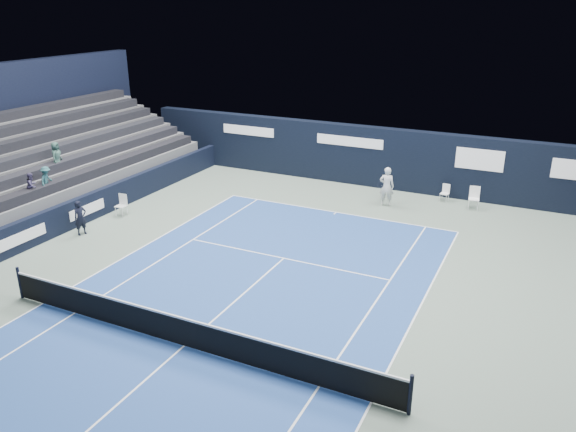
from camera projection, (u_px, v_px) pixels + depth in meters
name	position (u px, v px, depth m)	size (l,w,h in m)	color
ground	(222.00, 313.00, 17.46)	(48.00, 48.00, 0.00)	#5B6C5F
court_surface	(184.00, 346.00, 15.77)	(10.97, 23.77, 0.01)	navy
folding_chair_back_a	(446.00, 190.00, 27.09)	(0.42, 0.45, 0.84)	white
folding_chair_back_b	(474.00, 196.00, 26.02)	(0.53, 0.51, 1.07)	white
line_judge_chair	(122.00, 203.00, 25.28)	(0.46, 0.44, 0.98)	silver
line_judge	(80.00, 218.00, 23.11)	(0.53, 0.35, 1.46)	black
court_markings	(184.00, 346.00, 15.77)	(11.03, 23.83, 0.00)	white
tennis_net	(183.00, 331.00, 15.59)	(12.90, 0.10, 1.10)	black
back_sponsor_wall	(369.00, 156.00, 29.10)	(26.00, 0.63, 3.10)	black
side_barrier_left	(84.00, 209.00, 24.43)	(0.33, 22.00, 1.20)	black
spectator_stand	(36.00, 163.00, 26.33)	(6.00, 18.00, 6.40)	#505053
tennis_player	(387.00, 186.00, 26.34)	(0.75, 0.89, 1.88)	silver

